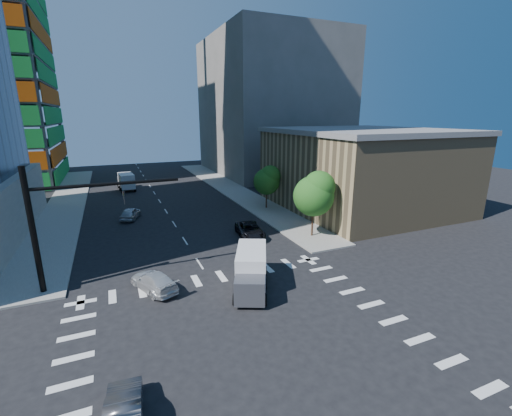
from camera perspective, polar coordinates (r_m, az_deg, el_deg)
ground at (r=20.21m, az=-0.38°, el=-22.35°), size 160.00×160.00×0.00m
road_markings at (r=20.20m, az=-0.38°, el=-22.34°), size 20.00×20.00×0.01m
sidewalk_ne at (r=59.15m, az=-4.26°, el=3.25°), size 5.00×60.00×0.15m
sidewalk_nw at (r=56.47m, az=-28.99°, el=0.78°), size 5.00×60.00×0.15m
commercial_building at (r=48.72m, az=17.05°, el=6.31°), size 20.50×22.50×10.60m
bg_building_ne at (r=77.27m, az=2.35°, el=16.48°), size 24.00×30.00×28.00m
signal_mast_nw at (r=27.40m, az=-30.35°, el=-1.34°), size 10.20×0.40×9.00m
tree_south at (r=35.13m, az=9.86°, el=2.46°), size 4.16×4.16×6.82m
tree_north at (r=45.70m, az=1.97°, el=4.73°), size 3.54×3.52×5.78m
car_nb_far at (r=35.73m, az=-1.03°, el=-3.71°), size 3.16×5.49×1.44m
car_sb_near at (r=26.45m, az=-16.67°, el=-11.60°), size 3.44×4.97×1.34m
car_sb_mid at (r=44.47m, az=-20.17°, el=-0.84°), size 3.07×4.54×1.43m
car_sb_cross at (r=16.94m, az=-21.17°, el=-29.44°), size 1.76×4.23×1.36m
box_truck_near at (r=25.07m, az=-0.84°, el=-10.99°), size 4.31×5.84×2.82m
box_truck_far at (r=62.36m, az=-20.86°, el=4.03°), size 2.79×5.63×2.86m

